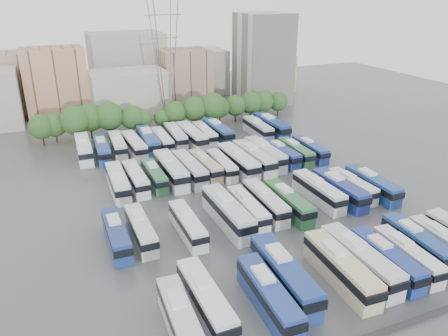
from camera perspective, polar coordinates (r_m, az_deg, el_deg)
name	(u,v)px	position (r m, az deg, el deg)	size (l,w,h in m)	color
ground	(241,200)	(72.69, 2.21, -4.26)	(220.00, 220.00, 0.00)	#424447
parapet	(378,334)	(49.88, 19.43, -19.75)	(56.00, 0.50, 0.50)	#2D2D30
tree_line	(164,112)	(107.92, -7.81, 7.22)	(65.43, 8.22, 8.48)	black
city_buildings	(115,79)	(134.39, -14.05, 11.25)	(102.00, 35.00, 20.00)	#9E998E
apartment_tower	(263,59)	(133.44, 5.13, 13.97)	(14.00, 14.00, 26.00)	silver
electricity_pylon	(165,48)	(113.51, -7.76, 15.24)	(9.00, 6.91, 33.83)	slate
bus_r0_s1	(181,320)	(46.73, -5.66, -19.17)	(3.01, 11.65, 3.63)	silver
bus_r0_s2	(206,299)	(48.80, -2.41, -16.78)	(2.82, 12.22, 3.82)	white
bus_r0_s4	(268,295)	(49.54, 5.81, -16.20)	(3.20, 12.29, 3.82)	navy
bus_r0_s5	(284,274)	(52.40, 7.86, -13.58)	(3.58, 13.58, 4.22)	navy
bus_r0_s7	(341,268)	(54.81, 15.01, -12.50)	(3.49, 13.15, 4.09)	beige
bus_r0_s8	(360,260)	(56.92, 17.33, -11.35)	(2.88, 13.08, 4.10)	silver
bus_r0_s9	(386,259)	(58.47, 20.41, -11.07)	(2.77, 11.68, 3.65)	navy
bus_r0_s10	(407,255)	(60.35, 22.80, -10.45)	(2.95, 11.10, 3.45)	silver
bus_r0_s11	(416,241)	(63.63, 23.81, -8.77)	(3.08, 11.53, 3.58)	navy
bus_r0_s12	(444,243)	(64.98, 26.76, -8.73)	(2.74, 11.01, 3.43)	silver
bus_r1_s0	(116,235)	(61.58, -13.88, -8.43)	(2.66, 11.46, 3.58)	navy
bus_r1_s1	(141,229)	(62.15, -10.84, -7.87)	(2.47, 11.24, 3.52)	silver
bus_r1_s3	(188,225)	(62.44, -4.77, -7.37)	(2.45, 11.10, 3.48)	silver
bus_r1_s5	(228,212)	(64.62, 0.48, -5.78)	(3.16, 13.72, 4.29)	silver
bus_r1_s6	(248,208)	(66.54, 3.11, -5.26)	(2.76, 11.49, 3.59)	white
bus_r1_s7	(265,202)	(68.49, 5.43, -4.39)	(2.92, 12.10, 3.78)	silver
bus_r1_s8	(288,202)	(68.87, 8.38, -4.40)	(2.63, 11.97, 3.76)	#2B6539
bus_r1_s10	(318,191)	(73.25, 12.24, -2.95)	(2.75, 12.18, 3.81)	silver
bus_r1_s11	(339,189)	(74.51, 14.82, -2.71)	(2.90, 12.50, 3.91)	navy
bus_r1_s12	(352,186)	(77.09, 16.37, -2.21)	(2.70, 10.91, 3.40)	silver
bus_r1_s13	(372,184)	(78.07, 18.77, -2.05)	(2.72, 12.10, 3.79)	navy
bus_r2_s1	(118,182)	(77.00, -13.70, -1.76)	(3.03, 12.40, 3.87)	silver
bus_r2_s2	(136,178)	(78.04, -11.48, -1.31)	(2.69, 11.68, 3.65)	silver
bus_r2_s3	(154,175)	(78.82, -9.09, -0.97)	(2.45, 10.93, 3.42)	#2B653E
bus_r2_s4	(171,170)	(79.84, -6.96, -0.21)	(3.10, 13.65, 4.28)	silver
bus_r2_s5	(189,168)	(80.33, -4.53, -0.06)	(3.14, 12.88, 4.02)	silver
bus_r2_s6	(205,166)	(81.94, -2.50, 0.32)	(3.07, 11.69, 3.64)	tan
bus_r2_s7	(222,165)	(82.37, -0.29, 0.42)	(2.78, 11.23, 3.50)	silver
bus_r2_s8	(238,161)	(83.16, 1.86, 0.90)	(3.17, 13.60, 4.25)	silver
bus_r2_s9	(254,158)	(85.01, 3.90, 1.35)	(3.38, 13.62, 4.25)	silver
bus_r2_s10	(265,154)	(87.27, 5.36, 1.88)	(2.97, 13.55, 4.25)	silver
bus_r2_s11	(281,153)	(88.70, 7.47, 1.92)	(2.80, 11.70, 3.65)	navy
bus_r2_s12	(296,151)	(90.18, 9.32, 2.14)	(2.72, 11.46, 3.58)	#2C663A
bus_r2_s13	(310,149)	(92.21, 11.17, 2.44)	(2.65, 11.18, 3.49)	navy
bus_r3_s0	(84,149)	(94.48, -17.86, 2.43)	(3.24, 13.03, 4.06)	white
bus_r3_s1	(102,149)	(93.37, -15.64, 2.36)	(3.12, 12.07, 3.76)	navy
bus_r3_s2	(118,145)	(95.43, -13.72, 2.97)	(3.11, 11.88, 3.69)	silver
bus_r3_s3	(134,145)	(94.12, -11.66, 2.95)	(3.27, 12.56, 3.91)	silver
bus_r3_s4	(148,141)	(95.62, -9.87, 3.50)	(3.44, 13.60, 4.24)	navy
bus_r3_s5	(162,140)	(96.53, -8.09, 3.62)	(2.74, 11.69, 3.66)	silver
bus_r3_s6	(176,136)	(98.57, -6.35, 4.18)	(3.29, 12.48, 3.88)	silver
bus_r3_s7	(191,136)	(97.80, -4.28, 4.21)	(3.40, 13.49, 4.20)	silver
bus_r3_s8	(205,134)	(99.93, -2.56, 4.49)	(2.82, 11.70, 3.65)	white
bus_r3_s9	(218,131)	(101.14, -0.85, 4.85)	(3.21, 13.01, 4.06)	navy
bus_r3_s12	(258,128)	(103.71, 4.44, 5.19)	(3.15, 12.45, 3.88)	silver
bus_r3_s13	(271,126)	(105.28, 6.17, 5.51)	(3.10, 13.72, 4.30)	navy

